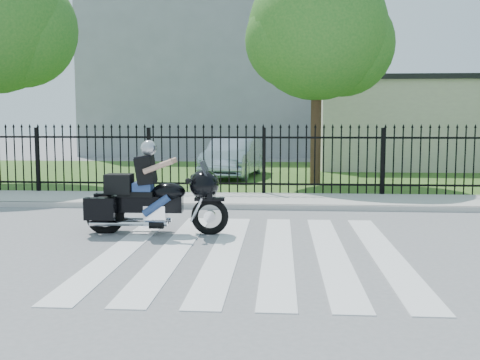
{
  "coord_description": "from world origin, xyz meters",
  "views": [
    {
      "loc": [
        0.43,
        -8.4,
        2.01
      ],
      "look_at": [
        -0.25,
        0.91,
        1.0
      ],
      "focal_mm": 42.0,
      "sensor_mm": 36.0,
      "label": 1
    }
  ],
  "objects": [
    {
      "name": "ground",
      "position": [
        0.0,
        0.0,
        0.0
      ],
      "size": [
        120.0,
        120.0,
        0.0
      ],
      "primitive_type": "plane",
      "color": "slate",
      "rests_on": "ground"
    },
    {
      "name": "crosswalk",
      "position": [
        0.0,
        0.0,
        0.01
      ],
      "size": [
        5.0,
        5.5,
        0.01
      ],
      "primitive_type": null,
      "color": "silver",
      "rests_on": "ground"
    },
    {
      "name": "sidewalk",
      "position": [
        0.0,
        5.0,
        0.06
      ],
      "size": [
        40.0,
        2.0,
        0.12
      ],
      "primitive_type": "cube",
      "color": "#ADAAA3",
      "rests_on": "ground"
    },
    {
      "name": "curb",
      "position": [
        0.0,
        4.0,
        0.06
      ],
      "size": [
        40.0,
        0.12,
        0.12
      ],
      "primitive_type": "cube",
      "color": "#ADAAA3",
      "rests_on": "ground"
    },
    {
      "name": "grass_strip",
      "position": [
        0.0,
        12.0,
        0.01
      ],
      "size": [
        40.0,
        12.0,
        0.02
      ],
      "primitive_type": "cube",
      "color": "#2D531C",
      "rests_on": "ground"
    },
    {
      "name": "iron_fence",
      "position": [
        0.0,
        6.0,
        0.9
      ],
      "size": [
        26.0,
        0.04,
        1.8
      ],
      "color": "black",
      "rests_on": "ground"
    },
    {
      "name": "tree_mid",
      "position": [
        1.5,
        9.0,
        4.67
      ],
      "size": [
        4.2,
        4.2,
        6.78
      ],
      "color": "#382316",
      "rests_on": "ground"
    },
    {
      "name": "building_low",
      "position": [
        7.0,
        16.0,
        1.75
      ],
      "size": [
        10.0,
        6.0,
        3.5
      ],
      "primitive_type": "cube",
      "color": "beige",
      "rests_on": "ground"
    },
    {
      "name": "building_low_roof",
      "position": [
        7.0,
        16.0,
        3.6
      ],
      "size": [
        10.2,
        6.2,
        0.2
      ],
      "primitive_type": "cube",
      "color": "black",
      "rests_on": "building_low"
    },
    {
      "name": "building_tall",
      "position": [
        -3.0,
        26.0,
        6.0
      ],
      "size": [
        15.0,
        10.0,
        12.0
      ],
      "primitive_type": "cube",
      "color": "#989AA0",
      "rests_on": "ground"
    },
    {
      "name": "motorcycle_rider",
      "position": [
        -1.81,
        1.23,
        0.69
      ],
      "size": [
        2.55,
        0.76,
        1.69
      ],
      "rotation": [
        0.0,
        0.0,
        0.02
      ],
      "color": "black",
      "rests_on": "ground"
    },
    {
      "name": "parked_car",
      "position": [
        -1.2,
        10.95,
        0.72
      ],
      "size": [
        2.04,
        4.39,
        1.39
      ],
      "primitive_type": "imported",
      "rotation": [
        0.0,
        0.0,
        -0.14
      ],
      "color": "#9EB2C7",
      "rests_on": "grass_strip"
    }
  ]
}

